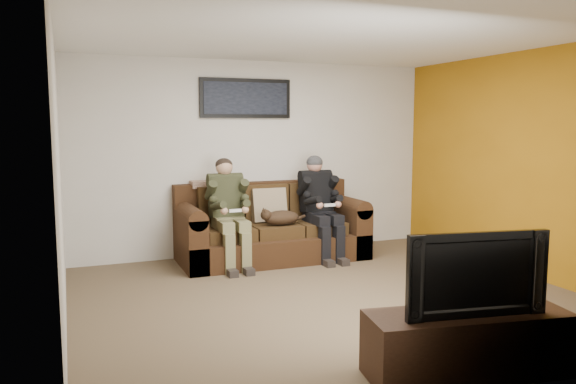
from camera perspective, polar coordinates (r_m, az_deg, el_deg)
name	(u,v)px	position (r m, az deg, el deg)	size (l,w,h in m)	color
floor	(329,297)	(5.84, 4.21, -10.64)	(5.00, 5.00, 0.00)	brown
ceiling	(332,37)	(5.63, 4.46, 15.47)	(5.00, 5.00, 0.00)	silver
wall_back	(258,158)	(7.67, -3.07, 3.47)	(5.00, 5.00, 0.00)	beige
wall_front	(489,199)	(3.71, 19.73, -0.63)	(5.00, 5.00, 0.00)	beige
wall_left	(59,180)	(5.03, -22.22, 1.14)	(4.50, 4.50, 0.00)	beige
wall_right	(525,164)	(7.05, 22.93, 2.63)	(4.50, 4.50, 0.00)	beige
accent_wall_right	(524,164)	(7.05, 22.88, 2.63)	(4.50, 4.50, 0.00)	#A26810
sofa	(270,230)	(7.41, -1.82, -3.89)	(2.40, 1.04, 0.98)	#361F10
throw_pillow	(269,205)	(7.39, -1.95, -1.34)	(0.46, 0.13, 0.44)	#968062
throw_blanket	(210,184)	(7.39, -7.97, 0.82)	(0.49, 0.24, 0.09)	tan
person_left	(228,205)	(6.96, -6.08, -1.37)	(0.51, 0.87, 1.34)	olive
person_right	(320,200)	(7.39, 3.23, -0.83)	(0.51, 0.86, 1.34)	black
cat	(280,217)	(7.13, -0.80, -2.60)	(0.66, 0.26, 0.24)	#3F2918
framed_poster	(246,98)	(7.58, -4.31, 9.47)	(1.25, 0.05, 0.52)	black
tv_stand	(467,343)	(4.28, 17.74, -14.44)	(1.44, 0.46, 0.45)	black
television	(470,271)	(4.12, 18.01, -7.67)	(1.03, 0.13, 0.59)	black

